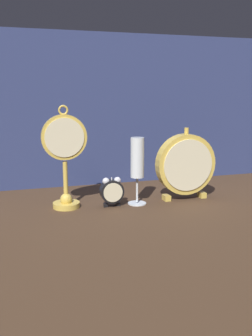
# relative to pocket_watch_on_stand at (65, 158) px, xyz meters

# --- Properties ---
(ground_plane) EXTENTS (4.00, 4.00, 0.00)m
(ground_plane) POSITION_rel_pocket_watch_on_stand_xyz_m (0.20, -0.06, -0.16)
(ground_plane) COLOR #422D1E
(fabric_backdrop_drape) EXTENTS (1.68, 0.01, 0.56)m
(fabric_backdrop_drape) POSITION_rel_pocket_watch_on_stand_xyz_m (0.20, 0.27, 0.12)
(fabric_backdrop_drape) COLOR navy
(fabric_backdrop_drape) RESTS_ON ground_plane
(pocket_watch_on_stand) EXTENTS (0.14, 0.08, 0.31)m
(pocket_watch_on_stand) POSITION_rel_pocket_watch_on_stand_xyz_m (0.00, 0.00, 0.00)
(pocket_watch_on_stand) COLOR gold
(pocket_watch_on_stand) RESTS_ON ground_plane
(alarm_clock_twin_bell) EXTENTS (0.07, 0.03, 0.09)m
(alarm_clock_twin_bell) POSITION_rel_pocket_watch_on_stand_xyz_m (0.14, -0.03, -0.10)
(alarm_clock_twin_bell) COLOR black
(alarm_clock_twin_bell) RESTS_ON ground_plane
(mantel_clock_silver) EXTENTS (0.20, 0.04, 0.24)m
(mantel_clock_silver) POSITION_rel_pocket_watch_on_stand_xyz_m (0.39, -0.02, -0.04)
(mantel_clock_silver) COLOR gold
(mantel_clock_silver) RESTS_ON ground_plane
(champagne_flute) EXTENTS (0.06, 0.06, 0.21)m
(champagne_flute) POSITION_rel_pocket_watch_on_stand_xyz_m (0.22, -0.03, -0.02)
(champagne_flute) COLOR silver
(champagne_flute) RESTS_ON ground_plane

